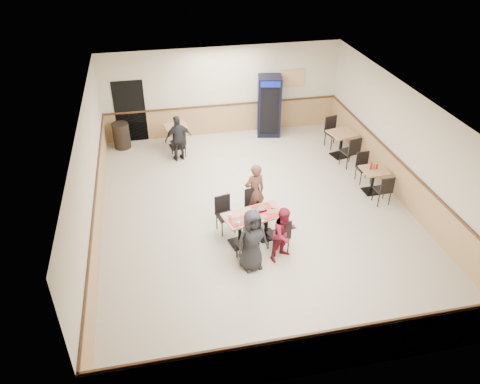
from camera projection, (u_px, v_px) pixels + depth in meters
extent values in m
plane|color=beige|center=(257.00, 212.00, 12.33)|extent=(10.00, 10.00, 0.00)
plane|color=silver|center=(259.00, 105.00, 10.71)|extent=(10.00, 10.00, 0.00)
plane|color=beige|center=(223.00, 91.00, 15.64)|extent=(8.00, 0.00, 8.00)
plane|color=beige|center=(332.00, 313.00, 7.40)|extent=(8.00, 0.00, 8.00)
plane|color=beige|center=(90.00, 180.00, 10.83)|extent=(0.00, 10.00, 10.00)
plane|color=beige|center=(407.00, 147.00, 12.21)|extent=(0.00, 10.00, 10.00)
cube|color=tan|center=(223.00, 119.00, 16.16)|extent=(7.98, 0.03, 1.00)
cube|color=tan|center=(399.00, 180.00, 12.74)|extent=(0.03, 9.98, 1.00)
cube|color=#472B19|center=(223.00, 105.00, 15.87)|extent=(7.98, 0.04, 0.06)
cube|color=black|center=(130.00, 112.00, 15.33)|extent=(1.00, 0.02, 2.10)
cube|color=orange|center=(292.00, 78.00, 15.86)|extent=(0.85, 0.02, 0.60)
cube|color=black|center=(240.00, 243.00, 11.22)|extent=(0.54, 0.54, 0.04)
cylinder|color=black|center=(240.00, 231.00, 11.02)|extent=(0.09, 0.09, 0.69)
cube|color=tan|center=(240.00, 219.00, 10.83)|extent=(0.85, 0.85, 0.04)
cube|color=black|center=(266.00, 235.00, 11.47)|extent=(0.54, 0.54, 0.04)
cylinder|color=black|center=(266.00, 223.00, 11.27)|extent=(0.09, 0.09, 0.69)
cube|color=tan|center=(267.00, 211.00, 11.08)|extent=(0.85, 0.85, 0.04)
imported|color=black|center=(252.00, 240.00, 10.13)|extent=(0.83, 0.64, 1.51)
imported|color=maroon|center=(284.00, 234.00, 10.46)|extent=(0.81, 0.75, 1.34)
imported|color=brown|center=(255.00, 192.00, 11.76)|extent=(0.63, 0.49, 1.54)
imported|color=black|center=(178.00, 138.00, 14.39)|extent=(0.92, 0.57, 1.47)
cube|color=red|center=(263.00, 208.00, 11.14)|extent=(0.52, 0.43, 0.02)
cube|color=red|center=(240.00, 221.00, 10.71)|extent=(0.52, 0.43, 0.02)
cube|color=red|center=(270.00, 214.00, 10.95)|extent=(0.52, 0.43, 0.02)
cylinder|color=white|center=(238.00, 222.00, 10.69)|extent=(0.23, 0.23, 0.01)
cube|color=#A58140|center=(238.00, 221.00, 10.69)|extent=(0.31, 0.29, 0.02)
cylinder|color=white|center=(273.00, 212.00, 11.03)|extent=(0.23, 0.23, 0.01)
cube|color=#A58140|center=(273.00, 211.00, 11.02)|extent=(0.29, 0.22, 0.02)
cylinder|color=white|center=(262.00, 208.00, 11.17)|extent=(0.23, 0.23, 0.01)
cube|color=#A58140|center=(262.00, 207.00, 11.16)|extent=(0.30, 0.31, 0.02)
cylinder|color=white|center=(261.00, 218.00, 10.83)|extent=(0.23, 0.23, 0.01)
cube|color=#A58140|center=(261.00, 217.00, 10.82)|extent=(0.30, 0.24, 0.02)
cylinder|color=white|center=(253.00, 219.00, 10.77)|extent=(0.23, 0.23, 0.01)
cube|color=#A58140|center=(253.00, 219.00, 10.76)|extent=(0.27, 0.18, 0.02)
cylinder|color=silver|center=(230.00, 216.00, 10.80)|extent=(0.08, 0.08, 0.10)
cylinder|color=silver|center=(247.00, 222.00, 10.60)|extent=(0.08, 0.08, 0.10)
cylinder|color=silver|center=(238.00, 224.00, 10.55)|extent=(0.08, 0.08, 0.10)
cylinder|color=silver|center=(258.00, 211.00, 10.96)|extent=(0.07, 0.07, 0.12)
cylinder|color=silver|center=(255.00, 211.00, 10.97)|extent=(0.07, 0.07, 0.12)
ellipsoid|color=silver|center=(255.00, 213.00, 10.91)|extent=(0.15, 0.15, 0.10)
cube|color=black|center=(371.00, 191.00, 13.17)|extent=(0.44, 0.44, 0.04)
cylinder|color=black|center=(373.00, 181.00, 12.98)|extent=(0.09, 0.09, 0.65)
cube|color=tan|center=(375.00, 170.00, 12.80)|extent=(0.69, 0.69, 0.04)
cube|color=black|center=(340.00, 155.00, 14.97)|extent=(0.59, 0.59, 0.04)
cylinder|color=black|center=(341.00, 144.00, 14.76)|extent=(0.10, 0.10, 0.74)
cube|color=tan|center=(342.00, 133.00, 14.55)|extent=(0.92, 0.92, 0.04)
cylinder|color=red|center=(371.00, 166.00, 12.76)|extent=(0.06, 0.06, 0.20)
cylinder|color=#BF5519|center=(374.00, 166.00, 12.79)|extent=(0.06, 0.06, 0.17)
cylinder|color=red|center=(377.00, 166.00, 12.81)|extent=(0.05, 0.05, 0.14)
cube|color=black|center=(177.00, 146.00, 15.49)|extent=(0.53, 0.53, 0.04)
cylinder|color=black|center=(177.00, 136.00, 15.29)|extent=(0.09, 0.09, 0.69)
cube|color=tan|center=(176.00, 126.00, 15.09)|extent=(0.83, 0.83, 0.04)
cube|color=black|center=(269.00, 106.00, 15.82)|extent=(0.91, 0.90, 2.05)
cube|color=black|center=(270.00, 112.00, 15.53)|extent=(0.62, 0.15, 1.62)
cube|color=navy|center=(271.00, 84.00, 15.01)|extent=(0.64, 0.15, 0.19)
cylinder|color=black|center=(121.00, 136.00, 15.25)|extent=(0.54, 0.54, 0.85)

